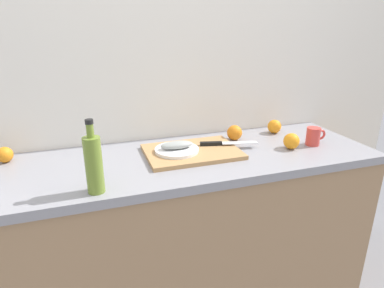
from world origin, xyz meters
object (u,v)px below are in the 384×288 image
(white_plate, at_px, (177,150))
(chef_knife, at_px, (221,143))
(cutting_board, at_px, (192,152))
(olive_oil_bottle, at_px, (94,164))
(coffee_mug_1, at_px, (314,136))
(orange_0, at_px, (235,133))
(fish_fillet, at_px, (177,145))

(white_plate, distance_m, chef_knife, 0.24)
(cutting_board, xyz_separation_m, white_plate, (-0.08, 0.00, 0.02))
(white_plate, distance_m, olive_oil_bottle, 0.47)
(coffee_mug_1, distance_m, orange_0, 0.41)
(fish_fillet, distance_m, chef_knife, 0.24)
(white_plate, bearing_deg, cutting_board, -2.75)
(cutting_board, relative_size, chef_knife, 1.55)
(fish_fillet, height_order, olive_oil_bottle, olive_oil_bottle)
(cutting_board, height_order, chef_knife, chef_knife)
(cutting_board, relative_size, olive_oil_bottle, 1.59)
(fish_fillet, bearing_deg, cutting_board, -2.75)
(olive_oil_bottle, bearing_deg, chef_knife, 23.43)
(cutting_board, distance_m, orange_0, 0.31)
(coffee_mug_1, relative_size, orange_0, 1.35)
(orange_0, bearing_deg, white_plate, -162.07)
(white_plate, bearing_deg, chef_knife, 3.35)
(cutting_board, height_order, fish_fillet, fish_fillet)
(chef_knife, relative_size, orange_0, 3.52)
(cutting_board, xyz_separation_m, chef_knife, (0.16, 0.02, 0.02))
(white_plate, distance_m, fish_fillet, 0.03)
(white_plate, relative_size, coffee_mug_1, 1.91)
(white_plate, relative_size, chef_knife, 0.73)
(coffee_mug_1, bearing_deg, orange_0, 150.64)
(coffee_mug_1, bearing_deg, chef_knife, 168.35)
(orange_0, bearing_deg, olive_oil_bottle, -153.42)
(orange_0, bearing_deg, fish_fillet, -162.07)
(fish_fillet, relative_size, chef_knife, 0.55)
(fish_fillet, xyz_separation_m, coffee_mug_1, (0.71, -0.08, -0.01))
(olive_oil_bottle, height_order, coffee_mug_1, olive_oil_bottle)
(white_plate, xyz_separation_m, olive_oil_bottle, (-0.39, -0.26, 0.09))
(coffee_mug_1, xyz_separation_m, orange_0, (-0.35, 0.20, -0.01))
(white_plate, height_order, coffee_mug_1, coffee_mug_1)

